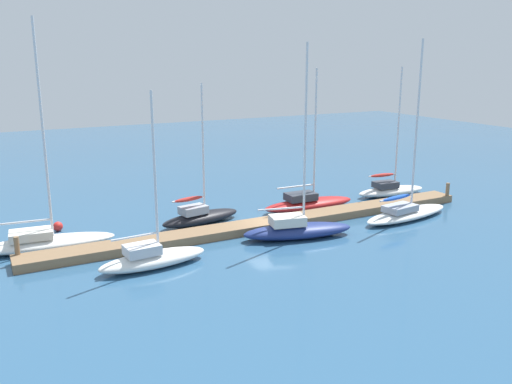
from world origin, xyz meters
The scene contains 12 objects.
ground_plane centered at (0.00, 0.00, 0.00)m, with size 120.00×120.00×0.00m, color #2D567A.
dock_pier centered at (0.00, 0.00, 0.27)m, with size 31.51×1.84×0.53m, color #846647.
dock_piling_near_end centered at (-15.35, 0.77, 0.77)m, with size 0.28×0.28×1.55m, color #846647.
dock_piling_far_end centered at (15.35, -0.77, 0.77)m, with size 0.28×0.28×1.55m, color #846647.
sailboat_0 centered at (-13.76, 2.49, 0.58)m, with size 8.01×2.84×13.16m.
sailboat_1 centered at (-9.01, -3.14, 0.57)m, with size 6.11×2.28×9.40m.
sailboat_2 centered at (-3.79, 2.97, 0.60)m, with size 6.08×2.72×9.39m.
sailboat_3 centered at (0.45, -2.62, 0.63)m, with size 7.29×3.49×11.86m.
sailboat_4 centered at (4.65, 2.53, 0.56)m, with size 7.40×2.25×10.28m.
sailboat_5 centered at (9.38, -2.68, 0.56)m, with size 7.98×3.08×12.19m.
sailboat_6 centered at (12.89, 2.92, 0.57)m, with size 6.30×2.27×10.29m.
mooring_buoy_red centered at (-12.57, 5.79, 0.31)m, with size 0.63×0.63×0.63m, color red.
Camera 1 is at (-16.78, -29.91, 10.98)m, focal length 37.98 mm.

